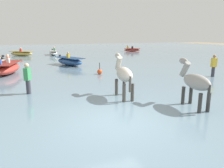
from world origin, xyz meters
TOP-DOWN VIEW (x-y plane):
  - ground_plane at (0.00, 0.00)m, footprint 120.00×120.00m
  - water_surface at (0.00, 10.00)m, footprint 90.00×90.00m
  - horse_lead_grey at (3.07, 0.14)m, footprint 0.62×1.81m
  - horse_trailing_pinto at (1.25, 2.21)m, footprint 0.64×1.89m
  - boat_mid_channel at (-2.74, 23.47)m, footprint 2.98×2.49m
  - boat_near_starboard at (1.13, 12.83)m, footprint 2.28×3.37m
  - boat_distant_east at (-3.57, 10.26)m, footprint 2.02×3.58m
  - boat_far_inshore at (13.19, 24.65)m, footprint 2.64×1.42m
  - boat_mid_outer at (1.06, 23.11)m, footprint 1.07×2.84m
  - person_onlooker_right at (-2.40, 4.32)m, footprint 0.33×0.38m
  - person_onlooker_left at (8.36, 4.28)m, footprint 0.34×0.23m
  - channel_buoy at (2.10, 7.76)m, footprint 0.34×0.34m

SIDE VIEW (x-z plane):
  - ground_plane at x=0.00m, z-range 0.00..0.00m
  - water_surface at x=0.00m, z-range 0.00..0.26m
  - channel_buoy at x=2.10m, z-range 0.05..0.82m
  - boat_far_inshore at x=13.19m, z-range 0.04..0.98m
  - boat_mid_channel at x=-2.74m, z-range 0.03..1.06m
  - boat_mid_outer at x=1.06m, z-range 0.03..1.07m
  - boat_near_starboard at x=1.13m, z-range 0.02..1.17m
  - boat_distant_east at x=-3.57m, z-range 0.03..1.25m
  - person_onlooker_right at x=-2.40m, z-range 0.05..1.68m
  - person_onlooker_left at x=8.36m, z-range 0.05..1.68m
  - horse_lead_grey at x=3.07m, z-range 0.18..2.15m
  - horse_trailing_pinto at x=1.25m, z-range 0.19..2.24m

